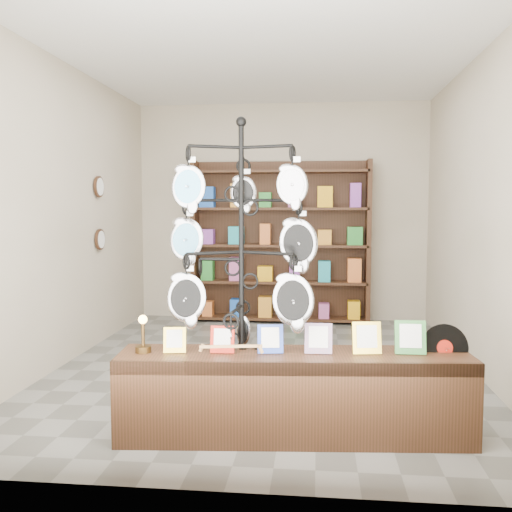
% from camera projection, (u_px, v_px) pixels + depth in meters
% --- Properties ---
extents(ground, '(5.00, 5.00, 0.00)m').
position_uv_depth(ground, '(265.00, 367.00, 5.61)').
color(ground, slate).
rests_on(ground, ground).
extents(room_envelope, '(5.00, 5.00, 5.00)m').
position_uv_depth(room_envelope, '(265.00, 177.00, 5.45)').
color(room_envelope, '#BFB09A').
rests_on(room_envelope, ground).
extents(display_tree, '(1.11, 0.98, 2.17)m').
position_uv_depth(display_tree, '(241.00, 253.00, 3.89)').
color(display_tree, black).
rests_on(display_tree, ground).
extents(front_shelf, '(2.40, 0.68, 0.84)m').
position_uv_depth(front_shelf, '(294.00, 395.00, 3.86)').
color(front_shelf, black).
rests_on(front_shelf, ground).
extents(back_shelving, '(2.42, 0.36, 2.20)m').
position_uv_depth(back_shelving, '(280.00, 247.00, 7.80)').
color(back_shelving, black).
rests_on(back_shelving, ground).
extents(wall_clocks, '(0.03, 0.24, 0.84)m').
position_uv_depth(wall_clocks, '(99.00, 213.00, 6.48)').
color(wall_clocks, black).
rests_on(wall_clocks, ground).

